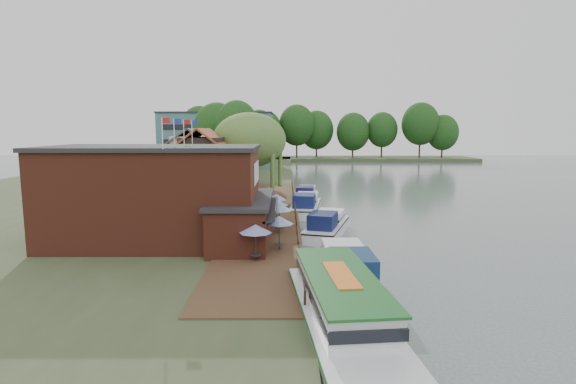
{
  "coord_description": "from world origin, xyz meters",
  "views": [
    {
      "loc": [
        -6.17,
        -34.07,
        9.46
      ],
      "look_at": [
        -6.0,
        12.0,
        3.0
      ],
      "focal_mm": 28.0,
      "sensor_mm": 36.0,
      "label": 1
    }
  ],
  "objects": [
    {
      "name": "ground",
      "position": [
        0.0,
        0.0,
        0.0
      ],
      "size": [
        260.0,
        260.0,
        0.0
      ],
      "primitive_type": "plane",
      "color": "#485351",
      "rests_on": "ground"
    },
    {
      "name": "land_bank",
      "position": [
        -30.0,
        35.0,
        0.5
      ],
      "size": [
        50.0,
        140.0,
        1.0
      ],
      "primitive_type": "cube",
      "color": "#384728",
      "rests_on": "ground"
    },
    {
      "name": "quay_deck",
      "position": [
        -8.0,
        10.0,
        1.05
      ],
      "size": [
        6.0,
        50.0,
        0.1
      ],
      "primitive_type": "cube",
      "color": "#47301E",
      "rests_on": "land_bank"
    },
    {
      "name": "quay_rail",
      "position": [
        -5.3,
        10.5,
        1.5
      ],
      "size": [
        0.2,
        49.0,
        1.0
      ],
      "primitive_type": null,
      "color": "black",
      "rests_on": "land_bank"
    },
    {
      "name": "pub",
      "position": [
        -14.0,
        -1.0,
        4.65
      ],
      "size": [
        20.0,
        11.0,
        7.3
      ],
      "primitive_type": null,
      "color": "maroon",
      "rests_on": "land_bank"
    },
    {
      "name": "hotel_block",
      "position": [
        -22.0,
        70.0,
        7.15
      ],
      "size": [
        25.4,
        12.4,
        12.3
      ],
      "primitive_type": null,
      "color": "#38666B",
      "rests_on": "land_bank"
    },
    {
      "name": "cottage_a",
      "position": [
        -15.0,
        14.0,
        5.25
      ],
      "size": [
        8.6,
        7.6,
        8.5
      ],
      "primitive_type": null,
      "color": "black",
      "rests_on": "land_bank"
    },
    {
      "name": "cottage_b",
      "position": [
        -18.0,
        24.0,
        5.25
      ],
      "size": [
        9.6,
        8.6,
        8.5
      ],
      "primitive_type": null,
      "color": "beige",
      "rests_on": "land_bank"
    },
    {
      "name": "cottage_c",
      "position": [
        -14.0,
        33.0,
        5.25
      ],
      "size": [
        7.6,
        7.6,
        8.5
      ],
      "primitive_type": null,
      "color": "black",
      "rests_on": "land_bank"
    },
    {
      "name": "willow",
      "position": [
        -10.5,
        19.0,
        6.21
      ],
      "size": [
        8.6,
        8.6,
        10.43
      ],
      "primitive_type": null,
      "color": "#476B2D",
      "rests_on": "land_bank"
    },
    {
      "name": "umbrella_0",
      "position": [
        -8.13,
        -6.16,
        2.29
      ],
      "size": [
        2.12,
        2.12,
        2.38
      ],
      "primitive_type": null,
      "color": "navy",
      "rests_on": "quay_deck"
    },
    {
      "name": "umbrella_1",
      "position": [
        -6.67,
        -3.44,
        2.29
      ],
      "size": [
        2.06,
        2.06,
        2.38
      ],
      "primitive_type": null,
      "color": "navy",
      "rests_on": "quay_deck"
    },
    {
      "name": "umbrella_2",
      "position": [
        -8.16,
        -0.88,
        2.29
      ],
      "size": [
        2.36,
        2.36,
        2.38
      ],
      "primitive_type": null,
      "color": "navy",
      "rests_on": "quay_deck"
    },
    {
      "name": "umbrella_3",
      "position": [
        -6.75,
        1.77,
        2.29
      ],
      "size": [
        2.15,
        2.15,
        2.38
      ],
      "primitive_type": null,
      "color": "#1B4E96",
      "rests_on": "quay_deck"
    },
    {
      "name": "umbrella_4",
      "position": [
        -7.17,
        4.4,
        2.29
      ],
      "size": [
        2.34,
        2.34,
        2.38
      ],
      "primitive_type": null,
      "color": "#1B1C96",
      "rests_on": "quay_deck"
    },
    {
      "name": "umbrella_5",
      "position": [
        -7.11,
        7.23,
        2.29
      ],
      "size": [
        1.94,
        1.94,
        2.38
      ],
      "primitive_type": null,
      "color": "#1C2E9B",
      "rests_on": "quay_deck"
    },
    {
      "name": "cruiser_0",
      "position": [
        -2.51,
        -7.87,
        1.3
      ],
      "size": [
        3.6,
        10.65,
        2.6
      ],
      "primitive_type": null,
      "rotation": [
        0.0,
        0.0,
        0.02
      ],
      "color": "silver",
      "rests_on": "ground"
    },
    {
      "name": "cruiser_1",
      "position": [
        -2.55,
        5.35,
        1.18
      ],
      "size": [
        5.73,
        10.24,
        2.36
      ],
      "primitive_type": null,
      "rotation": [
        0.0,
        0.0,
        -0.28
      ],
      "color": "white",
      "rests_on": "ground"
    },
    {
      "name": "cruiser_2",
      "position": [
        -3.97,
        15.86,
        1.24
      ],
      "size": [
        4.63,
        10.54,
        2.48
      ],
      "primitive_type": null,
      "rotation": [
        0.0,
        0.0,
        -0.13
      ],
      "color": "white",
      "rests_on": "ground"
    },
    {
      "name": "cruiser_3",
      "position": [
        -3.61,
        23.94,
        1.13
      ],
      "size": [
        4.1,
        9.7,
        2.26
      ],
      "primitive_type": null,
      "rotation": [
        0.0,
        0.0,
        -0.12
      ],
      "color": "white",
      "rests_on": "ground"
    },
    {
      "name": "tour_boat",
      "position": [
        -3.6,
        -14.84,
        1.45
      ],
      "size": [
        5.02,
        13.59,
        2.9
      ],
      "primitive_type": null,
      "rotation": [
        0.0,
        0.0,
        0.1
      ],
      "color": "silver",
      "rests_on": "ground"
    },
    {
      "name": "swan",
      "position": [
        -2.53,
        -10.9,
        0.22
      ],
      "size": [
        0.44,
        0.44,
        0.44
      ],
      "primitive_type": "sphere",
      "color": "white",
      "rests_on": "ground"
    },
    {
      "name": "bank_tree_0",
      "position": [
        -14.25,
        40.13,
        7.59
      ],
      "size": [
        6.8,
        6.8,
        13.17
      ],
      "primitive_type": null,
      "color": "#143811",
      "rests_on": "land_bank"
    },
    {
      "name": "bank_tree_1",
      "position": [
        -18.86,
        49.12,
        7.67
      ],
      "size": [
        8.95,
        8.95,
        13.34
      ],
      "primitive_type": null,
      "color": "#143811",
      "rests_on": "land_bank"
    },
    {
      "name": "bank_tree_2",
      "position": [
        -15.53,
        56.79,
        7.97
      ],
      "size": [
        7.06,
        7.06,
        13.95
      ],
      "primitive_type": null,
      "color": "#143811",
      "rests_on": "land_bank"
    },
    {
      "name": "bank_tree_3",
      "position": [
        -18.22,
        78.91,
        6.98
      ],
      "size": [
        7.55,
        7.55,
        11.97
      ],
      "primitive_type": null,
      "color": "#143811",
      "rests_on": "land_bank"
    },
    {
      "name": "bank_tree_4",
      "position": [
        -18.43,
        85.01,
        7.16
      ],
      "size": [
        6.28,
        6.28,
        12.32
      ],
      "primitive_type": null,
      "color": "#143811",
      "rests_on": "land_bank"
    },
    {
      "name": "bank_tree_5",
      "position": [
        -11.56,
        95.89,
        7.76
      ],
      "size": [
        7.53,
        7.53,
        13.51
      ],
      "primitive_type": null,
      "color": "#143811",
      "rests_on": "land_bank"
    }
  ]
}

